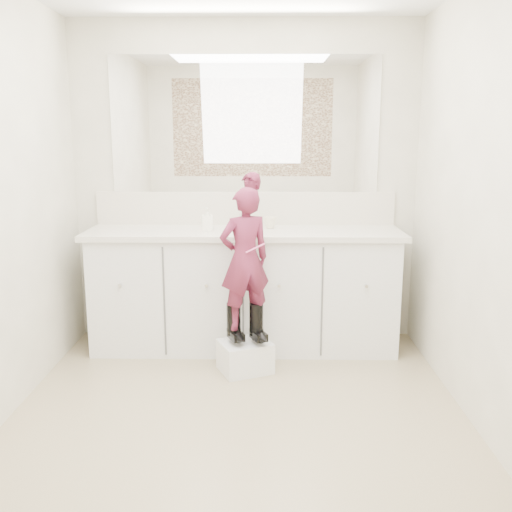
{
  "coord_description": "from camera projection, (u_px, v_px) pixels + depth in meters",
  "views": [
    {
      "loc": [
        0.14,
        -2.86,
        1.57
      ],
      "look_at": [
        0.09,
        0.92,
        0.76
      ],
      "focal_mm": 40.0,
      "sensor_mm": 36.0,
      "label": 1
    }
  ],
  "objects": [
    {
      "name": "boot_left",
      "position": [
        234.0,
        323.0,
        3.79
      ],
      "size": [
        0.16,
        0.2,
        0.27
      ],
      "primitive_type": null,
      "rotation": [
        0.0,
        0.0,
        0.41
      ],
      "color": "black",
      "rests_on": "step_stool"
    },
    {
      "name": "boot_right",
      "position": [
        256.0,
        323.0,
        3.79
      ],
      "size": [
        0.16,
        0.2,
        0.27
      ],
      "primitive_type": null,
      "rotation": [
        0.0,
        0.0,
        0.41
      ],
      "color": "black",
      "rests_on": "step_stool"
    },
    {
      "name": "wall_back",
      "position": [
        245.0,
        184.0,
        4.35
      ],
      "size": [
        2.6,
        0.0,
        2.6
      ],
      "primitive_type": "plane",
      "rotation": [
        1.57,
        0.0,
        0.0
      ],
      "color": "#BDB7A1",
      "rests_on": "floor"
    },
    {
      "name": "floor",
      "position": [
        237.0,
        426.0,
        3.13
      ],
      "size": [
        3.0,
        3.0,
        0.0
      ],
      "primitive_type": "plane",
      "color": "#958761",
      "rests_on": "ground"
    },
    {
      "name": "dot_panel",
      "position": [
        204.0,
        98.0,
        1.33
      ],
      "size": [
        2.0,
        0.01,
        1.2
      ],
      "primitive_type": "cube",
      "color": "#472819",
      "rests_on": "wall_front"
    },
    {
      "name": "countertop",
      "position": [
        244.0,
        233.0,
        4.13
      ],
      "size": [
        2.28,
        0.58,
        0.04
      ],
      "primitive_type": "cube",
      "color": "beige",
      "rests_on": "vanity_cabinet"
    },
    {
      "name": "vanity_cabinet",
      "position": [
        244.0,
        291.0,
        4.24
      ],
      "size": [
        2.2,
        0.55,
        0.85
      ],
      "primitive_type": "cube",
      "color": "silver",
      "rests_on": "floor"
    },
    {
      "name": "wall_right",
      "position": [
        494.0,
        209.0,
        2.86
      ],
      "size": [
        0.0,
        3.0,
        3.0
      ],
      "primitive_type": "plane",
      "rotation": [
        1.57,
        0.0,
        -1.57
      ],
      "color": "#BDB7A1",
      "rests_on": "floor"
    },
    {
      "name": "toddler",
      "position": [
        245.0,
        259.0,
        3.7
      ],
      "size": [
        0.4,
        0.34,
        0.94
      ],
      "primitive_type": "imported",
      "rotation": [
        0.0,
        0.0,
        3.55
      ],
      "color": "#AA3460",
      "rests_on": "step_stool"
    },
    {
      "name": "step_stool",
      "position": [
        245.0,
        356.0,
        3.84
      ],
      "size": [
        0.4,
        0.38,
        0.21
      ],
      "primitive_type": "cube",
      "rotation": [
        0.0,
        0.0,
        0.41
      ],
      "color": "white",
      "rests_on": "floor"
    },
    {
      "name": "soap_bottle",
      "position": [
        207.0,
        219.0,
        4.1
      ],
      "size": [
        0.09,
        0.09,
        0.17
      ],
      "primitive_type": "imported",
      "rotation": [
        0.0,
        0.0,
        0.21
      ],
      "color": "white",
      "rests_on": "countertop"
    },
    {
      "name": "wall_front",
      "position": [
        207.0,
        286.0,
        1.41
      ],
      "size": [
        2.6,
        0.0,
        2.6
      ],
      "primitive_type": "plane",
      "rotation": [
        -1.57,
        0.0,
        0.0
      ],
      "color": "#BDB7A1",
      "rests_on": "floor"
    },
    {
      "name": "faucet",
      "position": [
        245.0,
        220.0,
        4.28
      ],
      "size": [
        0.08,
        0.08,
        0.1
      ],
      "primitive_type": "cylinder",
      "color": "silver",
      "rests_on": "countertop"
    },
    {
      "name": "cup",
      "position": [
        270.0,
        222.0,
        4.21
      ],
      "size": [
        0.1,
        0.1,
        0.09
      ],
      "primitive_type": "imported",
      "rotation": [
        0.0,
        0.0,
        -0.05
      ],
      "color": "#EFE4BF",
      "rests_on": "countertop"
    },
    {
      "name": "toothbrush",
      "position": [
        255.0,
        248.0,
        3.65
      ],
      "size": [
        0.13,
        0.07,
        0.06
      ],
      "primitive_type": "cylinder",
      "rotation": [
        0.0,
        1.22,
        0.41
      ],
      "color": "pink",
      "rests_on": "toddler"
    },
    {
      "name": "backsplash",
      "position": [
        245.0,
        208.0,
        4.37
      ],
      "size": [
        2.28,
        0.03,
        0.25
      ],
      "primitive_type": "cube",
      "color": "beige",
      "rests_on": "countertop"
    },
    {
      "name": "mirror",
      "position": [
        245.0,
        125.0,
        4.24
      ],
      "size": [
        2.0,
        0.02,
        1.0
      ],
      "primitive_type": "cube",
      "color": "white",
      "rests_on": "wall_back"
    }
  ]
}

